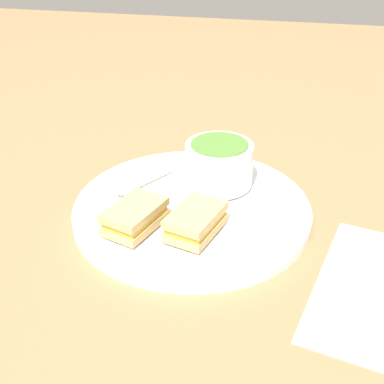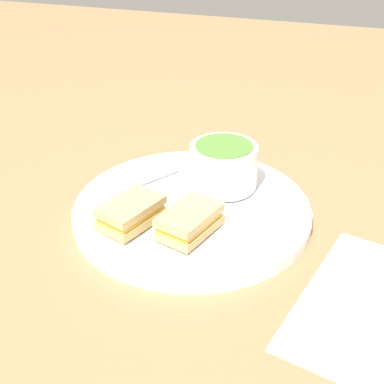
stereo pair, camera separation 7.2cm
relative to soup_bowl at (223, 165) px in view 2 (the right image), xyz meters
name	(u,v)px [view 2 (the right image)]	position (x,y,z in m)	size (l,w,h in m)	color
ground_plane	(192,216)	(0.03, 0.06, -0.05)	(2.40, 2.40, 0.00)	#9E754C
plate	(192,209)	(0.03, 0.06, -0.04)	(0.33, 0.33, 0.02)	white
soup_bowl	(223,165)	(0.00, 0.00, 0.00)	(0.10, 0.10, 0.06)	white
spoon	(134,184)	(0.12, 0.05, -0.03)	(0.07, 0.10, 0.01)	silver
sandwich_half_near	(131,212)	(0.09, 0.13, -0.02)	(0.08, 0.10, 0.03)	tan
sandwich_half_far	(189,221)	(0.01, 0.13, -0.02)	(0.07, 0.09, 0.03)	tan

